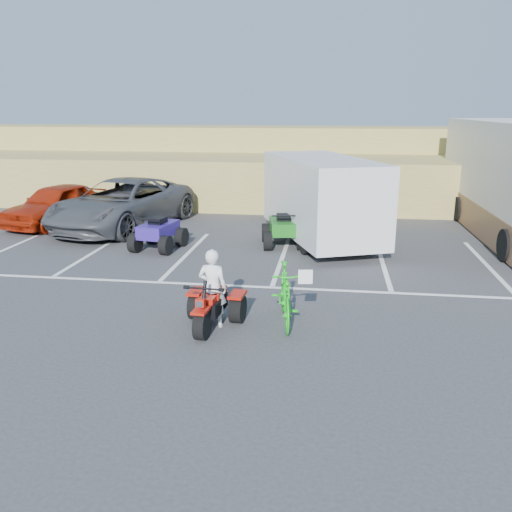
# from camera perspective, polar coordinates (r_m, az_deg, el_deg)

# --- Properties ---
(ground) EXTENTS (100.00, 100.00, 0.00)m
(ground) POSITION_cam_1_polar(r_m,az_deg,el_deg) (10.27, 0.17, -7.60)
(ground) COLOR #353537
(ground) RESTS_ON ground
(parking_stripes) EXTENTS (28.00, 5.16, 0.01)m
(parking_stripes) POSITION_cam_1_polar(r_m,az_deg,el_deg) (14.02, 5.96, -1.30)
(parking_stripes) COLOR white
(parking_stripes) RESTS_ON ground
(grass_embankment) EXTENTS (40.00, 8.50, 3.10)m
(grass_embankment) POSITION_cam_1_polar(r_m,az_deg,el_deg) (25.01, 5.09, 9.39)
(grass_embankment) COLOR olive
(grass_embankment) RESTS_ON ground
(red_trike_atv) EXTENTS (1.21, 1.54, 0.95)m
(red_trike_atv) POSITION_cam_1_polar(r_m,az_deg,el_deg) (10.29, -4.76, -7.59)
(red_trike_atv) COLOR #AE1509
(red_trike_atv) RESTS_ON ground
(rider) EXTENTS (0.58, 0.41, 1.50)m
(rider) POSITION_cam_1_polar(r_m,az_deg,el_deg) (10.16, -4.59, -3.38)
(rider) COLOR white
(rider) RESTS_ON ground
(green_dirt_bike) EXTENTS (0.82, 1.95, 1.14)m
(green_dirt_bike) POSITION_cam_1_polar(r_m,az_deg,el_deg) (10.34, 3.09, -4.08)
(green_dirt_bike) COLOR #14BF19
(green_dirt_bike) RESTS_ON ground
(grey_pickup) EXTENTS (4.10, 6.44, 1.65)m
(grey_pickup) POSITION_cam_1_polar(r_m,az_deg,el_deg) (19.11, -13.90, 5.35)
(grey_pickup) COLOR #3F4246
(grey_pickup) RESTS_ON ground
(red_car) EXTENTS (2.71, 4.51, 1.44)m
(red_car) POSITION_cam_1_polar(r_m,az_deg,el_deg) (20.34, -20.22, 5.13)
(red_car) COLOR maroon
(red_car) RESTS_ON ground
(cargo_trailer) EXTENTS (4.03, 5.90, 2.56)m
(cargo_trailer) POSITION_cam_1_polar(r_m,az_deg,el_deg) (16.62, 6.89, 6.19)
(cargo_trailer) COLOR silver
(cargo_trailer) RESTS_ON ground
(quad_atv_blue) EXTENTS (1.43, 1.76, 1.05)m
(quad_atv_blue) POSITION_cam_1_polar(r_m,az_deg,el_deg) (16.10, -10.14, 0.72)
(quad_atv_blue) COLOR navy
(quad_atv_blue) RESTS_ON ground
(quad_atv_green) EXTENTS (1.47, 1.80, 1.06)m
(quad_atv_green) POSITION_cam_1_polar(r_m,az_deg,el_deg) (16.28, 2.85, 1.11)
(quad_atv_green) COLOR #166216
(quad_atv_green) RESTS_ON ground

